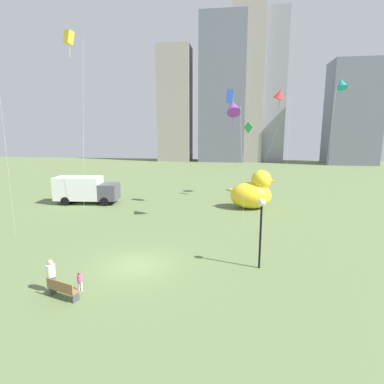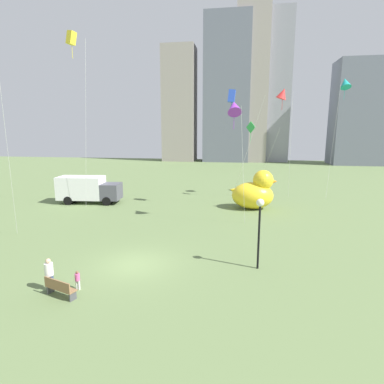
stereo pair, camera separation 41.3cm
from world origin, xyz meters
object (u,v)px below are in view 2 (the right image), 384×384
kite_red (283,94)px  park_bench (60,288)px  box_truck (88,190)px  kite_purple (234,107)px  person_child (77,279)px  giant_inflatable_duck (254,192)px  kite_teal (345,83)px  lamppost (260,217)px  kite_green (252,130)px  person_adult (49,273)px  kite_yellow (72,39)px  kite_blue (232,97)px

kite_red → park_bench: bearing=-117.5°
box_truck → kite_purple: size_ratio=0.66×
box_truck → kite_purple: (15.40, -5.49, 7.93)m
person_child → giant_inflatable_duck: (9.05, 17.77, 1.12)m
box_truck → kite_teal: bearing=13.5°
kite_teal → kite_purple: 16.82m
lamppost → kite_green: kite_green is taller
person_adult → person_child: size_ratio=1.71×
kite_yellow → kite_purple: kite_yellow is taller
kite_red → giant_inflatable_duck: bearing=-118.8°
park_bench → person_adult: bearing=148.5°
kite_purple → kite_blue: bearing=94.1°
kite_red → lamppost: bearing=-99.3°
person_adult → kite_blue: kite_blue is taller
person_adult → person_child: person_adult is taller
lamppost → kite_green: 18.96m
park_bench → kite_purple: bearing=60.0°
park_bench → kite_blue: size_ratio=0.15×
person_child → box_truck: bearing=115.4°
lamppost → kite_purple: kite_purple is taller
giant_inflatable_duck → kite_teal: size_ratio=0.35×
kite_blue → box_truck: bearing=178.2°
kite_red → kite_blue: kite_red is taller
kite_teal → person_child: bearing=-127.5°
kite_red → kite_blue: size_ratio=1.08×
kite_red → kite_purple: kite_red is taller
person_child → lamppost: (8.74, 3.76, 2.47)m
park_bench → kite_blue: bearing=68.4°
kite_red → kite_yellow: kite_yellow is taller
kite_yellow → kite_teal: (25.93, 9.37, -2.92)m
person_adult → lamppost: bearing=22.2°
lamppost → kite_red: kite_red is taller
lamppost → kite_blue: kite_blue is taller
person_adult → kite_teal: 33.45m
kite_red → person_adult: bearing=-119.5°
park_bench → kite_red: size_ratio=0.14×
person_child → kite_green: (8.74, 22.13, 7.16)m
kite_purple → park_bench: bearing=-120.0°
box_truck → kite_blue: bearing=-1.8°
person_adult → kite_blue: bearing=65.6°
kite_yellow → kite_blue: bearing=9.9°
lamppost → kite_yellow: (-16.21, 10.91, 12.54)m
lamppost → person_child: bearing=-156.7°
kite_purple → person_adult: bearing=-123.6°
kite_blue → kite_yellow: kite_yellow is taller
person_adult → kite_green: 25.49m
kite_yellow → person_adult: bearing=-67.5°
kite_red → kite_green: size_ratio=1.42×
park_bench → person_child: size_ratio=1.77×
park_bench → person_adult: 1.03m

